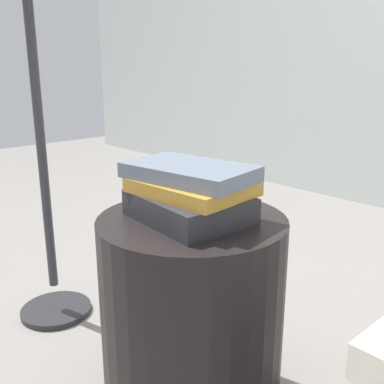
% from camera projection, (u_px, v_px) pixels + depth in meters
% --- Properties ---
extents(side_table, '(0.44, 0.44, 0.51)m').
position_uv_depth(side_table, '(192.00, 316.00, 1.10)').
color(side_table, black).
rests_on(side_table, ground_plane).
extents(book_charcoal, '(0.27, 0.22, 0.06)m').
position_uv_depth(book_charcoal, '(188.00, 207.00, 1.01)').
color(book_charcoal, '#28282D').
rests_on(book_charcoal, side_table).
extents(book_ochre, '(0.26, 0.21, 0.03)m').
position_uv_depth(book_ochre, '(191.00, 187.00, 1.00)').
color(book_ochre, '#B7842D').
rests_on(book_ochre, book_charcoal).
extents(book_slate, '(0.30, 0.21, 0.03)m').
position_uv_depth(book_slate, '(191.00, 171.00, 1.00)').
color(book_slate, slate).
rests_on(book_slate, book_ochre).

